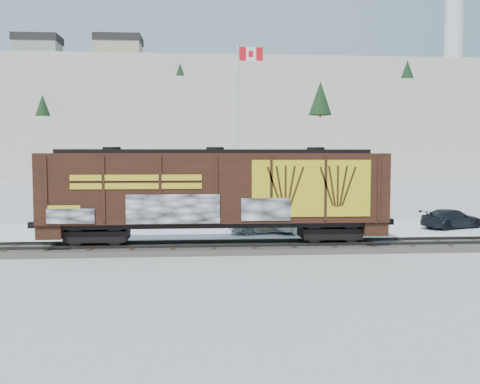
{
  "coord_description": "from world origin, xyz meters",
  "views": [
    {
      "loc": [
        -4.7,
        -27.0,
        4.86
      ],
      "look_at": [
        -2.4,
        3.0,
        2.76
      ],
      "focal_mm": 40.0,
      "sensor_mm": 36.0,
      "label": 1
    }
  ],
  "objects": [
    {
      "name": "car_white",
      "position": [
        2.07,
        5.61,
        0.79
      ],
      "size": [
        4.85,
        3.32,
        1.51
      ],
      "primitive_type": "imported",
      "rotation": [
        0.0,
        0.0,
        1.99
      ],
      "color": "silver",
      "rests_on": "parking_strip"
    },
    {
      "name": "parking_strip",
      "position": [
        0.0,
        7.5,
        0.01
      ],
      "size": [
        40.0,
        8.0,
        0.03
      ],
      "primitive_type": "cube",
      "color": "white",
      "rests_on": "ground"
    },
    {
      "name": "rail_track",
      "position": [
        0.0,
        0.0,
        0.15
      ],
      "size": [
        50.0,
        3.4,
        0.43
      ],
      "color": "#59544C",
      "rests_on": "ground"
    },
    {
      "name": "car_silver",
      "position": [
        -0.85,
        5.52,
        0.73
      ],
      "size": [
        4.33,
        2.43,
        1.39
      ],
      "primitive_type": "imported",
      "rotation": [
        0.0,
        0.0,
        1.77
      ],
      "color": "silver",
      "rests_on": "parking_strip"
    },
    {
      "name": "hopper_railcar",
      "position": [
        -3.89,
        -0.01,
        3.04
      ],
      "size": [
        17.12,
        3.06,
        4.71
      ],
      "color": "black",
      "rests_on": "rail_track"
    },
    {
      "name": "car_dark",
      "position": [
        11.85,
        6.74,
        0.66
      ],
      "size": [
        4.7,
        3.17,
        1.27
      ],
      "primitive_type": "imported",
      "rotation": [
        0.0,
        0.0,
        1.92
      ],
      "color": "black",
      "rests_on": "parking_strip"
    },
    {
      "name": "flagpole",
      "position": [
        -1.68,
        12.94,
        4.92
      ],
      "size": [
        2.3,
        0.9,
        13.01
      ],
      "color": "silver",
      "rests_on": "ground"
    },
    {
      "name": "ground",
      "position": [
        0.0,
        0.0,
        0.0
      ],
      "size": [
        500.0,
        500.0,
        0.0
      ],
      "primitive_type": "plane",
      "color": "white",
      "rests_on": "ground"
    },
    {
      "name": "hillside",
      "position": [
        -0.05,
        139.79,
        14.37
      ],
      "size": [
        360.0,
        110.0,
        93.0
      ],
      "color": "white",
      "rests_on": "ground"
    }
  ]
}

